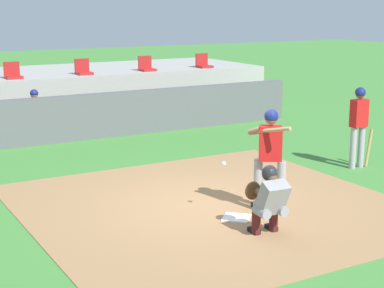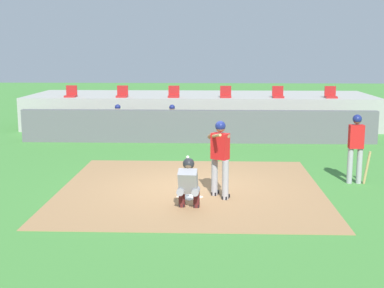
{
  "view_description": "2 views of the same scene",
  "coord_description": "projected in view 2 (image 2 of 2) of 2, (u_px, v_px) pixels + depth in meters",
  "views": [
    {
      "loc": [
        -5.56,
        -9.02,
        3.52
      ],
      "look_at": [
        0.0,
        0.7,
        1.0
      ],
      "focal_mm": 58.18,
      "sensor_mm": 36.0,
      "label": 1
    },
    {
      "loc": [
        0.49,
        -12.67,
        3.43
      ],
      "look_at": [
        0.0,
        0.7,
        1.0
      ],
      "focal_mm": 49.51,
      "sensor_mm": 36.0,
      "label": 2
    }
  ],
  "objects": [
    {
      "name": "home_plate",
      "position": [
        190.0,
        197.0,
        12.3
      ],
      "size": [
        0.62,
        0.62,
        0.02
      ],
      "primitive_type": "cube",
      "rotation": [
        0.0,
        0.0,
        0.79
      ],
      "color": "white",
      "rests_on": "dirt_infield"
    },
    {
      "name": "stadium_seat_5",
      "position": [
        331.0,
        95.0,
        21.84
      ],
      "size": [
        0.46,
        0.46,
        0.48
      ],
      "color": "#A51E1E",
      "rests_on": "stands_platform"
    },
    {
      "name": "stadium_seat_0",
      "position": [
        71.0,
        94.0,
        22.24
      ],
      "size": [
        0.46,
        0.46,
        0.48
      ],
      "color": "#A51E1E",
      "rests_on": "stands_platform"
    },
    {
      "name": "dugout_player_0",
      "position": [
        117.0,
        121.0,
        20.31
      ],
      "size": [
        0.49,
        0.7,
        1.3
      ],
      "color": "#939399",
      "rests_on": "ground"
    },
    {
      "name": "stadium_seat_1",
      "position": [
        122.0,
        94.0,
        22.16
      ],
      "size": [
        0.46,
        0.46,
        0.48
      ],
      "color": "#A51E1E",
      "rests_on": "stands_platform"
    },
    {
      "name": "dugout_player_1",
      "position": [
        172.0,
        121.0,
        20.23
      ],
      "size": [
        0.49,
        0.7,
        1.3
      ],
      "color": "#939399",
      "rests_on": "ground"
    },
    {
      "name": "stadium_seat_4",
      "position": [
        278.0,
        94.0,
        21.92
      ],
      "size": [
        0.46,
        0.46,
        0.48
      ],
      "color": "#A51E1E",
      "rests_on": "stands_platform"
    },
    {
      "name": "on_deck_batter",
      "position": [
        356.0,
        144.0,
        13.45
      ],
      "size": [
        0.58,
        0.23,
        1.79
      ],
      "color": "#99999E",
      "rests_on": "ground"
    },
    {
      "name": "dugout_wall",
      "position": [
        198.0,
        126.0,
        19.38
      ],
      "size": [
        13.0,
        0.3,
        1.2
      ],
      "primitive_type": "cube",
      "color": "#59595E",
      "rests_on": "ground"
    },
    {
      "name": "dugout_bench",
      "position": [
        198.0,
        132.0,
        20.43
      ],
      "size": [
        11.8,
        0.44,
        0.45
      ],
      "primitive_type": "cube",
      "color": "olive",
      "rests_on": "ground"
    },
    {
      "name": "ground_plane",
      "position": [
        191.0,
        189.0,
        13.09
      ],
      "size": [
        80.0,
        80.0,
        0.0
      ],
      "primitive_type": "plane",
      "color": "#428438"
    },
    {
      "name": "dirt_infield",
      "position": [
        191.0,
        188.0,
        13.09
      ],
      "size": [
        6.4,
        6.4,
        0.01
      ],
      "primitive_type": "cube",
      "color": "#9E754C",
      "rests_on": "ground"
    },
    {
      "name": "batter_at_plate",
      "position": [
        220.0,
        154.0,
        12.14
      ],
      "size": [
        0.54,
        0.91,
        1.8
      ],
      "color": "#99999E",
      "rests_on": "ground"
    },
    {
      "name": "stadium_seat_3",
      "position": [
        226.0,
        94.0,
        22.0
      ],
      "size": [
        0.46,
        0.46,
        0.48
      ],
      "color": "#A51E1E",
      "rests_on": "stands_platform"
    },
    {
      "name": "stadium_seat_2",
      "position": [
        174.0,
        94.0,
        22.08
      ],
      "size": [
        0.46,
        0.46,
        0.48
      ],
      "color": "#A51E1E",
      "rests_on": "stands_platform"
    },
    {
      "name": "stands_platform",
      "position": [
        200.0,
        110.0,
        23.69
      ],
      "size": [
        15.0,
        4.4,
        1.4
      ],
      "primitive_type": "cube",
      "color": "#9E9E99",
      "rests_on": "ground"
    },
    {
      "name": "catcher_crouched",
      "position": [
        188.0,
        181.0,
        11.35
      ],
      "size": [
        0.5,
        1.55,
        1.13
      ],
      "color": "gray",
      "rests_on": "ground"
    }
  ]
}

